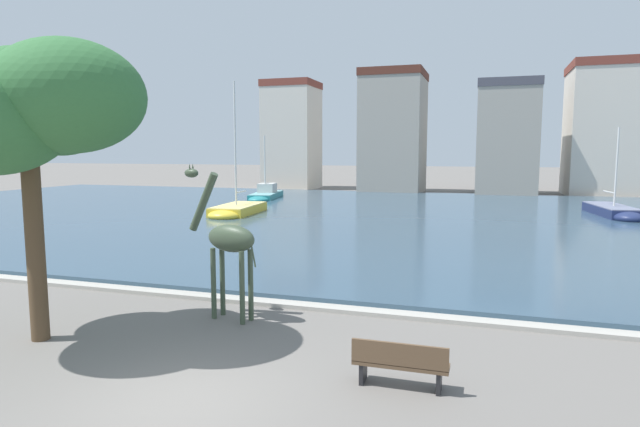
# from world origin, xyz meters

# --- Properties ---
(ground_plane) EXTENTS (300.00, 300.00, 0.00)m
(ground_plane) POSITION_xyz_m (0.00, 0.00, 0.00)
(ground_plane) COLOR slate
(harbor_water) EXTENTS (87.54, 40.55, 0.25)m
(harbor_water) POSITION_xyz_m (0.00, 26.59, 0.13)
(harbor_water) COLOR #334C60
(harbor_water) RESTS_ON ground
(quay_edge_coping) EXTENTS (87.54, 0.50, 0.12)m
(quay_edge_coping) POSITION_xyz_m (0.00, 6.06, 0.06)
(quay_edge_coping) COLOR #ADA89E
(quay_edge_coping) RESTS_ON ground
(giraffe_statue) EXTENTS (2.33, 0.88, 4.11)m
(giraffe_statue) POSITION_xyz_m (-1.34, 4.55, 2.10)
(giraffe_statue) COLOR #3D4C38
(giraffe_statue) RESTS_ON ground
(sailboat_teal) EXTENTS (3.15, 7.08, 5.77)m
(sailboat_teal) POSITION_xyz_m (-13.79, 35.83, 0.50)
(sailboat_teal) COLOR teal
(sailboat_teal) RESTS_ON ground
(sailboat_navy) EXTENTS (2.71, 6.91, 5.95)m
(sailboat_navy) POSITION_xyz_m (13.03, 30.52, 0.45)
(sailboat_navy) COLOR navy
(sailboat_navy) RESTS_ON ground
(sailboat_yellow) EXTENTS (2.78, 6.23, 8.95)m
(sailboat_yellow) POSITION_xyz_m (-10.79, 23.94, 0.46)
(sailboat_yellow) COLOR gold
(sailboat_yellow) RESTS_ON ground
(shade_tree) EXTENTS (5.52, 4.80, 6.85)m
(shade_tree) POSITION_xyz_m (-4.72, 1.63, 5.41)
(shade_tree) COLOR brown
(shade_tree) RESTS_ON ground
(park_bench) EXTENTS (1.80, 0.44, 0.92)m
(park_bench) POSITION_xyz_m (3.67, 1.73, 0.49)
(park_bench) COLOR brown
(park_bench) RESTS_ON ground
(townhouse_narrow_midrow) EXTENTS (5.89, 5.79, 12.54)m
(townhouse_narrow_midrow) POSITION_xyz_m (-17.17, 51.72, 6.28)
(townhouse_narrow_midrow) COLOR beige
(townhouse_narrow_midrow) RESTS_ON ground
(townhouse_end_terrace) EXTENTS (6.43, 7.46, 12.80)m
(townhouse_end_terrace) POSITION_xyz_m (-4.66, 49.23, 6.42)
(townhouse_end_terrace) COLOR gray
(townhouse_end_terrace) RESTS_ON ground
(townhouse_corner_house) EXTENTS (5.82, 7.93, 11.27)m
(townhouse_corner_house) POSITION_xyz_m (6.80, 49.26, 5.65)
(townhouse_corner_house) COLOR gray
(townhouse_corner_house) RESTS_ON ground
(townhouse_tall_gabled) EXTENTS (8.53, 8.02, 13.09)m
(townhouse_tall_gabled) POSITION_xyz_m (16.74, 51.51, 6.56)
(townhouse_tall_gabled) COLOR beige
(townhouse_tall_gabled) RESTS_ON ground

